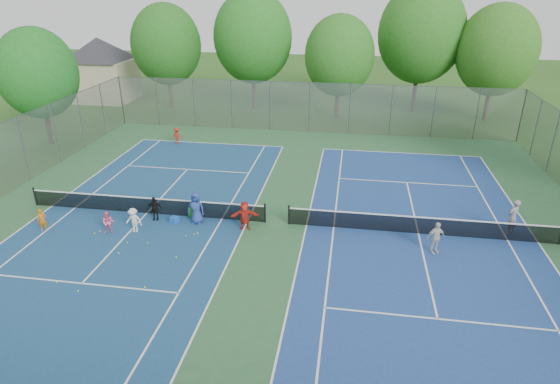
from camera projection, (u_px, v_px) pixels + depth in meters
The scene contains 37 objects.
ground at pixel (277, 223), 23.80m from camera, with size 120.00×120.00×0.00m, color #28541A.
court_pad at pixel (277, 223), 23.79m from camera, with size 32.00×32.00×0.01m, color #2B5B34.
court_left at pixel (147, 213), 24.79m from camera, with size 10.97×23.77×0.01m, color navy.
court_right at pixel (418, 234), 22.79m from camera, with size 10.97×23.77×0.01m, color navy.
net_left at pixel (146, 206), 24.61m from camera, with size 12.87×0.10×0.91m, color black.
net_right at pixel (419, 226), 22.61m from camera, with size 12.87×0.10×0.91m, color black.
fence_north at pixel (309, 108), 37.37m from camera, with size 32.00×0.10×4.00m, color gray.
house at pixel (99, 58), 46.80m from camera, with size 11.03×11.03×7.30m.
tree_nw at pixel (166, 45), 43.17m from camera, with size 6.40×6.40×9.58m.
tree_nl at pixel (253, 38), 42.65m from camera, with size 7.20×7.20×10.69m.
tree_nc at pixel (339, 56), 40.19m from camera, with size 6.00×6.00×8.85m.
tree_nr at pixel (422, 33), 41.20m from camera, with size 7.60×7.60×11.42m.
tree_ne at pixel (497, 50), 38.99m from camera, with size 6.60×6.60×9.77m.
tree_side_w at pixel (37, 73), 33.35m from camera, with size 5.60×5.60×8.47m.
ball_crate at pixel (174, 220), 23.80m from camera, with size 0.37×0.37×0.32m, color blue.
ball_hopper at pixel (192, 212), 24.31m from camera, with size 0.29×0.29×0.57m, color #217C25.
student_a at pixel (42, 220), 22.86m from camera, with size 0.43×0.28×1.18m, color #C36912.
student_b at pixel (108, 223), 22.64m from camera, with size 0.56×0.44×1.15m, color #FA618B.
student_c at pixel (134, 220), 22.74m from camera, with size 0.82×0.47×1.27m, color silver.
student_d at pixel (155, 209), 23.89m from camera, with size 0.75×0.31×1.28m, color black.
student_e at pixel (196, 208), 23.49m from camera, with size 0.82×0.53×1.68m, color navy.
student_f at pixel (245, 216), 22.92m from camera, with size 1.39×0.44×1.50m, color red.
child_far_baseline at pixel (177, 136), 35.12m from camera, with size 0.82×0.47×1.27m, color #A22317.
instructor at pixel (513, 217), 22.48m from camera, with size 0.66×0.43×1.81m, color gray.
teen_court_b at pixel (436, 238), 20.93m from camera, with size 0.90×0.37×1.53m, color silver.
tennis_ball_0 at pixel (147, 243), 21.91m from camera, with size 0.07×0.07×0.07m, color #A8C72E.
tennis_ball_1 at pixel (57, 283), 19.06m from camera, with size 0.07×0.07×0.07m, color #B8CD2F.
tennis_ball_2 at pixel (186, 236), 22.53m from camera, with size 0.07×0.07×0.07m, color #C7DB33.
tennis_ball_3 at pixel (95, 234), 22.75m from camera, with size 0.07×0.07×0.07m, color #C1D230.
tennis_ball_4 at pixel (127, 243), 21.92m from camera, with size 0.07×0.07×0.07m, color #BCCF30.
tennis_ball_5 at pixel (100, 232), 22.93m from camera, with size 0.07×0.07×0.07m, color #C6D331.
tennis_ball_6 at pixel (78, 291), 18.52m from camera, with size 0.07×0.07×0.07m, color #CCE334.
tennis_ball_7 at pixel (198, 233), 22.76m from camera, with size 0.07×0.07×0.07m, color #CAF037.
tennis_ball_8 at pixel (194, 234), 22.67m from camera, with size 0.07×0.07×0.07m, color #B2CE30.
tennis_ball_9 at pixel (145, 287), 18.75m from camera, with size 0.07×0.07×0.07m, color #CED732.
tennis_ball_10 at pixel (119, 253), 21.10m from camera, with size 0.07×0.07×0.07m, color #CAEF37.
tennis_ball_11 at pixel (176, 257), 20.79m from camera, with size 0.07×0.07×0.07m, color yellow.
Camera 1 is at (3.45, -20.74, 11.26)m, focal length 30.00 mm.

